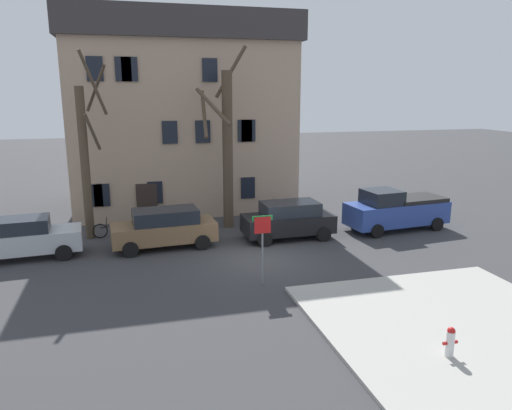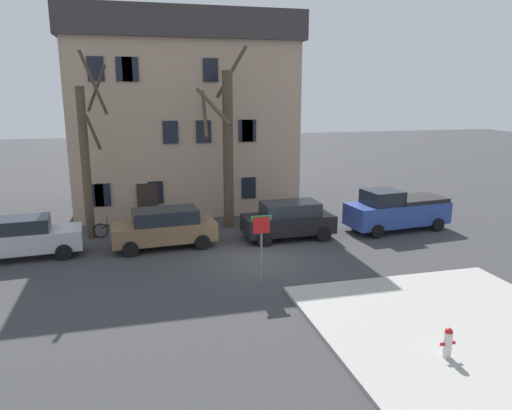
% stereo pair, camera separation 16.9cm
% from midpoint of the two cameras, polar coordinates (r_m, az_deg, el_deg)
% --- Properties ---
extents(ground_plane, '(120.00, 120.00, 0.00)m').
position_cam_midpoint_polar(ground_plane, '(20.71, 0.19, -6.29)').
color(ground_plane, '#38383A').
extents(sidewalk_slab, '(8.06, 8.20, 0.12)m').
position_cam_midpoint_polar(sidewalk_slab, '(16.01, 22.22, -13.18)').
color(sidewalk_slab, '#A8A59E').
rests_on(sidewalk_slab, ground_plane).
extents(building_main, '(13.01, 7.84, 11.18)m').
position_cam_midpoint_polar(building_main, '(30.04, -8.94, 10.66)').
color(building_main, tan).
rests_on(building_main, ground_plane).
extents(tree_bare_near, '(1.47, 2.47, 8.68)m').
position_cam_midpoint_polar(tree_bare_near, '(24.08, -19.53, 5.36)').
color(tree_bare_near, '#4C3D2D').
rests_on(tree_bare_near, ground_plane).
extents(tree_bare_mid, '(2.71, 2.87, 9.15)m').
position_cam_midpoint_polar(tree_bare_mid, '(24.71, -3.70, 7.05)').
color(tree_bare_mid, '#4C3D2D').
rests_on(tree_bare_mid, ground_plane).
extents(car_silver_sedan, '(4.81, 2.22, 1.75)m').
position_cam_midpoint_polar(car_silver_sedan, '(22.76, -25.89, -3.54)').
color(car_silver_sedan, '#B7BABF').
rests_on(car_silver_sedan, ground_plane).
extents(car_brown_wagon, '(4.72, 2.25, 1.77)m').
position_cam_midpoint_polar(car_brown_wagon, '(22.28, -10.92, -2.64)').
color(car_brown_wagon, brown).
rests_on(car_brown_wagon, ground_plane).
extents(car_black_wagon, '(4.34, 2.14, 1.79)m').
position_cam_midpoint_polar(car_black_wagon, '(23.27, 3.64, -1.72)').
color(car_black_wagon, black).
rests_on(car_black_wagon, ground_plane).
extents(pickup_truck_blue, '(5.41, 2.55, 2.12)m').
position_cam_midpoint_polar(pickup_truck_blue, '(25.70, 15.92, -0.56)').
color(pickup_truck_blue, '#2D4799').
rests_on(pickup_truck_blue, ground_plane).
extents(fire_hydrant, '(0.42, 0.22, 0.82)m').
position_cam_midpoint_polar(fire_hydrant, '(14.08, 21.52, -14.66)').
color(fire_hydrant, silver).
rests_on(fire_hydrant, sidewalk_slab).
extents(street_sign_pole, '(0.76, 0.07, 2.60)m').
position_cam_midpoint_polar(street_sign_pole, '(17.44, 0.49, -3.74)').
color(street_sign_pole, slate).
rests_on(street_sign_pole, ground_plane).
extents(bicycle_leaning, '(1.75, 0.05, 1.03)m').
position_cam_midpoint_polar(bicycle_leaning, '(24.58, -16.82, -2.82)').
color(bicycle_leaning, black).
rests_on(bicycle_leaning, ground_plane).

